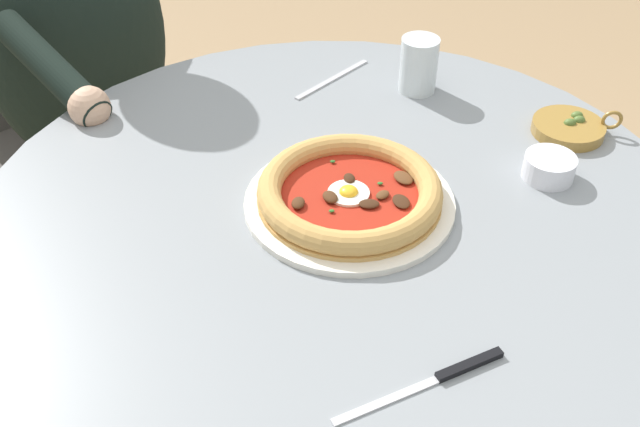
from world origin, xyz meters
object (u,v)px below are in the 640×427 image
at_px(olive_pan, 570,127).
at_px(diner_person, 95,122).
at_px(dining_table, 336,266).
at_px(fork_utensil, 332,79).
at_px(pizza_on_plate, 350,194).
at_px(ramekin_capers, 549,166).
at_px(steak_knife, 445,375).
at_px(water_glass, 418,68).
at_px(cafe_chair_diner, 67,109).

xyz_separation_m(olive_pan, diner_person, (-0.86, 0.43, -0.22)).
bearing_deg(dining_table, fork_utensil, 86.08).
xyz_separation_m(pizza_on_plate, ramekin_capers, (0.30, 0.05, -0.00)).
bearing_deg(olive_pan, fork_utensil, 151.19).
bearing_deg(ramekin_capers, steak_knife, -122.69).
bearing_deg(fork_utensil, water_glass, -17.29).
bearing_deg(water_glass, dining_table, -118.20).
bearing_deg(steak_knife, fork_utensil, 95.61).
xyz_separation_m(pizza_on_plate, water_glass, (0.15, 0.32, 0.02)).
bearing_deg(fork_utensil, pizza_on_plate, -91.18).
bearing_deg(ramekin_capers, pizza_on_plate, -171.45).
xyz_separation_m(pizza_on_plate, olive_pan, (0.37, 0.16, -0.01)).
height_order(water_glass, olive_pan, water_glass).
height_order(dining_table, water_glass, water_glass).
bearing_deg(pizza_on_plate, ramekin_capers, 8.55).
bearing_deg(diner_person, cafe_chair_diner, 127.92).
relative_size(diner_person, cafe_chair_diner, 1.42).
relative_size(ramekin_capers, diner_person, 0.06).
xyz_separation_m(olive_pan, fork_utensil, (-0.37, 0.20, -0.01)).
distance_m(dining_table, olive_pan, 0.44).
relative_size(olive_pan, fork_utensil, 0.99).
bearing_deg(olive_pan, water_glass, 144.76).
distance_m(ramekin_capers, cafe_chair_diner, 1.13).
relative_size(fork_utensil, diner_person, 0.12).
distance_m(pizza_on_plate, diner_person, 0.80).
bearing_deg(diner_person, dining_table, -51.29).
xyz_separation_m(steak_knife, ramekin_capers, (0.23, 0.35, 0.02)).
bearing_deg(cafe_chair_diner, olive_pan, -29.69).
bearing_deg(cafe_chair_diner, fork_utensil, -30.23).
relative_size(water_glass, steak_knife, 0.48).
bearing_deg(dining_table, cafe_chair_diner, 128.58).
bearing_deg(steak_knife, water_glass, 82.81).
bearing_deg(olive_pan, pizza_on_plate, -156.72).
xyz_separation_m(dining_table, cafe_chair_diner, (-0.56, 0.70, -0.12)).
bearing_deg(steak_knife, dining_table, 106.31).
xyz_separation_m(water_glass, steak_knife, (-0.08, -0.62, -0.04)).
distance_m(pizza_on_plate, olive_pan, 0.41).
relative_size(water_glass, ramekin_capers, 1.27).
height_order(water_glass, cafe_chair_diner, water_glass).
bearing_deg(water_glass, ramekin_capers, -61.28).
height_order(steak_knife, ramekin_capers, ramekin_capers).
distance_m(dining_table, water_glass, 0.39).
relative_size(pizza_on_plate, olive_pan, 2.13).
bearing_deg(ramekin_capers, olive_pan, 57.95).
height_order(dining_table, steak_knife, steak_knife).
relative_size(dining_table, diner_person, 0.86).
height_order(dining_table, pizza_on_plate, pizza_on_plate).
bearing_deg(olive_pan, dining_table, -157.68).
bearing_deg(dining_table, steak_knife, -73.69).
height_order(pizza_on_plate, water_glass, water_glass).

